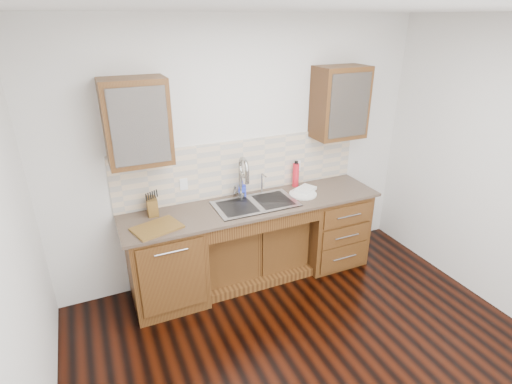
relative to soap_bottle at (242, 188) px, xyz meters
name	(u,v)px	position (x,y,z in m)	size (l,w,h in m)	color
ground	(325,378)	(0.05, -1.66, -1.05)	(4.00, 3.50, 0.10)	black
wall_back	(241,152)	(0.05, 0.14, 0.35)	(4.00, 0.10, 2.70)	silver
base_cabinet_left	(166,263)	(-0.90, -0.22, -0.56)	(0.70, 0.62, 0.88)	#593014
base_cabinet_center	(251,246)	(0.05, -0.13, -0.65)	(1.20, 0.44, 0.70)	#593014
base_cabinet_right	(329,225)	(1.00, -0.22, -0.56)	(0.70, 0.62, 0.88)	#593014
countertop	(255,205)	(0.05, -0.23, -0.10)	(2.70, 0.65, 0.03)	#84705B
backsplash	(243,167)	(0.05, 0.08, 0.21)	(2.70, 0.02, 0.59)	beige
sink	(256,212)	(0.05, -0.25, -0.17)	(0.84, 0.46, 0.19)	#9E9EA5
faucet	(240,179)	(-0.02, -0.02, 0.11)	(0.04, 0.04, 0.40)	#999993
filter_tap	(262,182)	(0.23, -0.01, 0.03)	(0.02, 0.02, 0.24)	#999993
upper_cabinet_left	(137,122)	(-1.00, -0.08, 0.83)	(0.55, 0.34, 0.75)	#593014
upper_cabinet_right	(340,103)	(1.10, -0.08, 0.83)	(0.55, 0.34, 0.75)	#593014
outlet_left	(184,184)	(-0.60, 0.07, 0.12)	(0.08, 0.01, 0.12)	white
outlet_right	(297,166)	(0.70, 0.07, 0.12)	(0.08, 0.01, 0.12)	white
soap_bottle	(242,188)	(0.00, 0.00, 0.00)	(0.08, 0.08, 0.17)	#2537CC
water_bottle	(296,175)	(0.65, 0.01, 0.05)	(0.07, 0.07, 0.27)	red
plate	(303,194)	(0.60, -0.24, -0.08)	(0.29, 0.29, 0.02)	silver
dish_towel	(305,189)	(0.67, -0.18, -0.05)	(0.22, 0.16, 0.03)	#EAEFCC
knife_block	(152,206)	(-0.95, -0.05, 0.00)	(0.09, 0.15, 0.17)	olive
cutting_board	(157,228)	(-0.97, -0.35, -0.08)	(0.41, 0.29, 0.02)	olive
cup_left_a	(128,129)	(-1.09, -0.08, 0.78)	(0.13, 0.13, 0.10)	white
cup_left_b	(155,126)	(-0.85, -0.08, 0.78)	(0.10, 0.10, 0.10)	white
cup_right_a	(331,108)	(0.99, -0.08, 0.78)	(0.14, 0.14, 0.11)	white
cup_right_b	(344,108)	(1.15, -0.08, 0.77)	(0.09, 0.09, 0.08)	white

